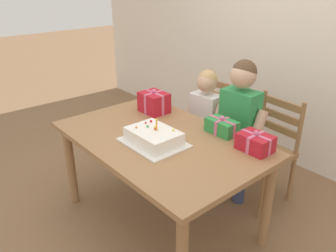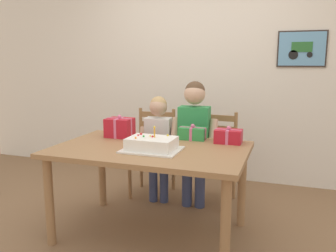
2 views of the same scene
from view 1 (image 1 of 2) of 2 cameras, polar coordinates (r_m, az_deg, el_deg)
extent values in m
plane|color=#846042|center=(2.86, -1.24, -15.54)|extent=(20.00, 20.00, 0.00)
cube|color=silver|center=(3.54, 20.67, 14.16)|extent=(6.40, 0.08, 2.60)
cube|color=#9E7047|center=(2.46, -1.39, -2.31)|extent=(1.54, 0.98, 0.04)
cylinder|color=#9E7047|center=(2.98, -16.07, -6.48)|extent=(0.07, 0.07, 0.71)
cylinder|color=#9E7047|center=(3.34, -3.39, -2.00)|extent=(0.07, 0.07, 0.71)
cylinder|color=#9E7047|center=(2.54, 16.41, -12.47)|extent=(0.07, 0.07, 0.71)
cube|color=white|center=(2.36, -2.44, -2.84)|extent=(0.44, 0.34, 0.01)
cube|color=white|center=(2.33, -2.46, -1.72)|extent=(0.36, 0.26, 0.09)
cylinder|color=orange|center=(2.30, -1.93, 0.03)|extent=(0.01, 0.01, 0.07)
sphere|color=yellow|center=(2.28, -1.95, 1.06)|extent=(0.02, 0.02, 0.02)
sphere|color=orange|center=(2.35, -5.37, -0.24)|extent=(0.02, 0.02, 0.02)
sphere|color=green|center=(2.36, -3.48, -0.05)|extent=(0.02, 0.02, 0.02)
sphere|color=red|center=(2.44, -2.90, 0.80)|extent=(0.02, 0.02, 0.02)
sphere|color=yellow|center=(2.30, 0.95, -0.70)|extent=(0.02, 0.02, 0.02)
sphere|color=yellow|center=(2.35, -2.25, -0.19)|extent=(0.01, 0.01, 0.01)
sphere|color=red|center=(2.32, -2.17, -0.48)|extent=(0.02, 0.02, 0.02)
sphere|color=red|center=(2.42, -3.80, 0.55)|extent=(0.01, 0.01, 0.01)
cube|color=red|center=(2.32, 14.51, -2.72)|extent=(0.22, 0.16, 0.11)
cube|color=#DB668E|center=(2.32, 14.51, -2.72)|extent=(0.23, 0.02, 0.12)
cube|color=#DB668E|center=(2.32, 14.51, -2.72)|extent=(0.02, 0.17, 0.12)
sphere|color=#DB668E|center=(2.29, 14.70, -1.13)|extent=(0.04, 0.04, 0.04)
cube|color=red|center=(2.87, -2.36, 3.99)|extent=(0.23, 0.19, 0.17)
cube|color=#DB668E|center=(2.87, -2.36, 3.99)|extent=(0.24, 0.02, 0.18)
cube|color=#DB668E|center=(2.87, -2.36, 3.99)|extent=(0.02, 0.19, 0.18)
sphere|color=#DB668E|center=(2.84, -2.39, 5.89)|extent=(0.04, 0.04, 0.04)
cube|color=#2D8E42|center=(2.52, 9.06, -0.09)|extent=(0.23, 0.13, 0.11)
cube|color=#DB668E|center=(2.52, 9.06, -0.09)|extent=(0.24, 0.02, 0.11)
cube|color=#DB668E|center=(2.52, 9.06, -0.09)|extent=(0.02, 0.14, 0.11)
sphere|color=#DB668E|center=(2.49, 9.16, 1.33)|extent=(0.04, 0.04, 0.04)
cube|color=#996B42|center=(3.32, 6.47, -0.47)|extent=(0.45, 0.45, 0.04)
cylinder|color=#996B42|center=(3.19, 6.81, -6.34)|extent=(0.04, 0.04, 0.43)
cylinder|color=#996B42|center=(3.40, 1.78, -4.08)|extent=(0.04, 0.04, 0.43)
cylinder|color=#996B42|center=(3.47, 10.71, -3.98)|extent=(0.04, 0.04, 0.43)
cylinder|color=#996B42|center=(3.66, 5.83, -2.05)|extent=(0.04, 0.04, 0.43)
cylinder|color=#996B42|center=(3.27, 11.36, 3.45)|extent=(0.04, 0.04, 0.45)
cylinder|color=#996B42|center=(3.48, 6.17, 5.06)|extent=(0.04, 0.04, 0.45)
cube|color=#996B42|center=(3.39, 8.61, 3.21)|extent=(0.36, 0.05, 0.06)
cube|color=#996B42|center=(3.35, 8.73, 5.00)|extent=(0.36, 0.05, 0.06)
cube|color=#996B42|center=(3.32, 8.85, 6.83)|extent=(0.36, 0.05, 0.06)
cube|color=#996B42|center=(2.97, 15.61, -4.46)|extent=(0.46, 0.46, 0.04)
cylinder|color=#996B42|center=(2.86, 15.52, -11.16)|extent=(0.04, 0.04, 0.43)
cylinder|color=#996B42|center=(3.06, 10.09, -7.99)|extent=(0.04, 0.04, 0.43)
cylinder|color=#996B42|center=(3.13, 20.06, -8.52)|extent=(0.04, 0.04, 0.43)
cylinder|color=#996B42|center=(3.31, 14.78, -5.81)|extent=(0.04, 0.04, 0.43)
cylinder|color=#996B42|center=(2.91, 21.40, -0.51)|extent=(0.04, 0.04, 0.45)
cylinder|color=#996B42|center=(3.11, 15.71, 1.88)|extent=(0.04, 0.04, 0.45)
cube|color=#996B42|center=(3.03, 18.30, -0.45)|extent=(0.36, 0.06, 0.06)
cube|color=#996B42|center=(2.99, 18.58, 1.51)|extent=(0.36, 0.06, 0.06)
cube|color=#996B42|center=(2.95, 18.86, 3.53)|extent=(0.36, 0.06, 0.06)
cylinder|color=#38426B|center=(2.99, 12.08, -8.62)|extent=(0.10, 0.10, 0.47)
cylinder|color=#38426B|center=(3.05, 10.06, -7.71)|extent=(0.10, 0.10, 0.47)
cube|color=#2D934C|center=(2.79, 11.88, 0.62)|extent=(0.30, 0.20, 0.54)
cylinder|color=tan|center=(2.68, 14.62, -1.09)|extent=(0.09, 0.23, 0.36)
cylinder|color=tan|center=(2.86, 8.42, 1.17)|extent=(0.09, 0.23, 0.36)
sphere|color=tan|center=(2.66, 12.60, 8.33)|extent=(0.20, 0.20, 0.20)
sphere|color=brown|center=(2.66, 12.77, 8.89)|extent=(0.19, 0.19, 0.19)
cylinder|color=#38426B|center=(3.21, 6.74, -6.37)|extent=(0.09, 0.09, 0.41)
cylinder|color=#38426B|center=(3.27, 5.13, -5.68)|extent=(0.09, 0.09, 0.41)
cube|color=white|center=(3.04, 6.28, 1.16)|extent=(0.27, 0.18, 0.47)
cylinder|color=tan|center=(2.94, 8.40, -0.15)|extent=(0.09, 0.20, 0.31)
cylinder|color=tan|center=(3.11, 3.56, 1.53)|extent=(0.09, 0.20, 0.31)
sphere|color=tan|center=(2.92, 6.59, 7.34)|extent=(0.18, 0.18, 0.18)
sphere|color=tan|center=(2.92, 6.73, 7.80)|extent=(0.17, 0.17, 0.17)
camera|label=2|loc=(1.41, -92.77, -19.42)|focal=37.63mm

